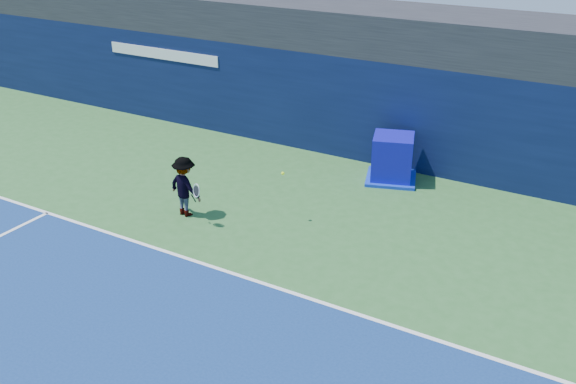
% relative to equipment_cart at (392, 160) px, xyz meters
% --- Properties ---
extents(ground, '(80.00, 80.00, 0.00)m').
position_rel_equipment_cart_xyz_m(ground, '(-1.55, -9.21, -0.58)').
color(ground, '#2D612B').
rests_on(ground, ground).
extents(baseline, '(24.00, 0.10, 0.01)m').
position_rel_equipment_cart_xyz_m(baseline, '(-1.55, -6.21, -0.57)').
color(baseline, white).
rests_on(baseline, ground).
extents(stadium_band, '(36.00, 3.00, 1.20)m').
position_rel_equipment_cart_xyz_m(stadium_band, '(-1.55, 2.29, 3.02)').
color(stadium_band, black).
rests_on(stadium_band, back_wall_assembly).
extents(back_wall_assembly, '(36.00, 1.03, 3.00)m').
position_rel_equipment_cart_xyz_m(back_wall_assembly, '(-1.56, 1.29, 0.92)').
color(back_wall_assembly, '#091234').
rests_on(back_wall_assembly, ground).
extents(equipment_cart, '(1.68, 1.68, 1.28)m').
position_rel_equipment_cart_xyz_m(equipment_cart, '(0.00, 0.00, 0.00)').
color(equipment_cart, '#0E0B9F').
rests_on(equipment_cart, ground).
extents(tennis_player, '(1.26, 0.74, 1.50)m').
position_rel_equipment_cart_xyz_m(tennis_player, '(-3.54, -4.52, 0.17)').
color(tennis_player, silver).
rests_on(tennis_player, ground).
extents(tennis_ball, '(0.08, 0.08, 0.08)m').
position_rel_equipment_cart_xyz_m(tennis_ball, '(-1.34, -3.59, 0.64)').
color(tennis_ball, '#C5F21A').
rests_on(tennis_ball, ground).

